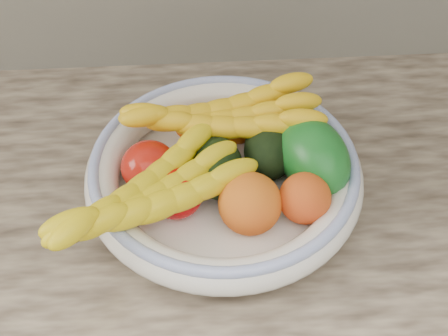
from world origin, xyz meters
TOP-DOWN VIEW (x-y plane):
  - kitchen_counter at (0.00, 1.69)m, footprint 2.44×0.66m
  - fruit_bowl at (0.00, 1.66)m, footprint 0.39×0.39m
  - clementine_back_left at (-0.05, 1.76)m, footprint 0.06×0.06m
  - clementine_back_right at (0.03, 1.75)m, footprint 0.06×0.06m
  - tomato_left at (-0.10, 1.67)m, footprint 0.10×0.10m
  - tomato_near_left at (-0.07, 1.62)m, footprint 0.10×0.10m
  - avocado_center at (-0.01, 1.66)m, footprint 0.07×0.11m
  - avocado_right at (0.07, 1.69)m, footprint 0.10×0.12m
  - green_mango at (0.12, 1.66)m, footprint 0.16×0.17m
  - peach_front at (0.03, 1.59)m, footprint 0.09×0.09m
  - peach_right at (0.10, 1.59)m, footprint 0.09×0.09m
  - banana_bunch_back at (0.00, 1.73)m, footprint 0.31×0.13m
  - banana_bunch_front at (-0.10, 1.59)m, footprint 0.32×0.28m

SIDE VIEW (x-z plane):
  - kitchen_counter at x=0.00m, z-range -0.24..1.16m
  - fruit_bowl at x=0.00m, z-range 0.91..0.99m
  - clementine_back_left at x=-0.05m, z-range 0.93..0.98m
  - clementine_back_right at x=0.03m, z-range 0.93..0.98m
  - tomato_left at x=-0.10m, z-range 0.93..1.00m
  - tomato_near_left at x=-0.07m, z-range 0.93..1.00m
  - avocado_center at x=-0.01m, z-range 0.93..1.00m
  - avocado_right at x=0.07m, z-range 0.93..1.00m
  - peach_front at x=0.03m, z-range 0.92..1.01m
  - peach_right at x=0.10m, z-range 0.93..1.00m
  - green_mango at x=0.12m, z-range 0.92..1.04m
  - banana_bunch_front at x=-0.10m, z-range 0.94..1.02m
  - banana_bunch_back at x=0.00m, z-range 0.94..1.03m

